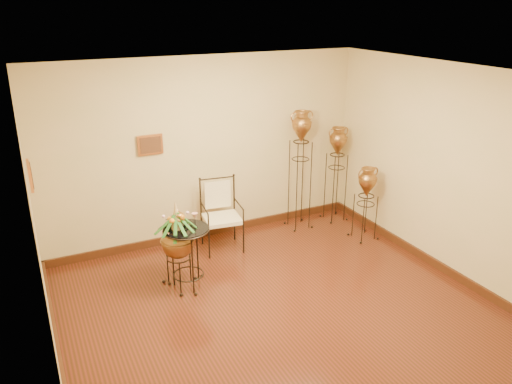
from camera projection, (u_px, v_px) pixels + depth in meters
name	position (u px, v px, depth m)	size (l,w,h in m)	color
ground	(285.00, 317.00, 5.91)	(5.00, 5.00, 0.00)	#5A1F15
room_shell	(288.00, 179.00, 5.29)	(5.02, 5.02, 2.81)	beige
amphora_tall	(300.00, 169.00, 7.94)	(0.50, 0.50, 1.96)	black
amphora_mid	(336.00, 173.00, 8.29)	(0.45, 0.45, 1.62)	black
amphora_short	(366.00, 203.00, 7.69)	(0.36, 0.36, 1.18)	black
planter_urn	(177.00, 239.00, 6.31)	(0.71, 0.71, 1.23)	black
armchair	(222.00, 216.00, 7.36)	(0.67, 0.63, 1.07)	black
side_table	(187.00, 256.00, 6.41)	(0.64, 0.64, 1.05)	black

